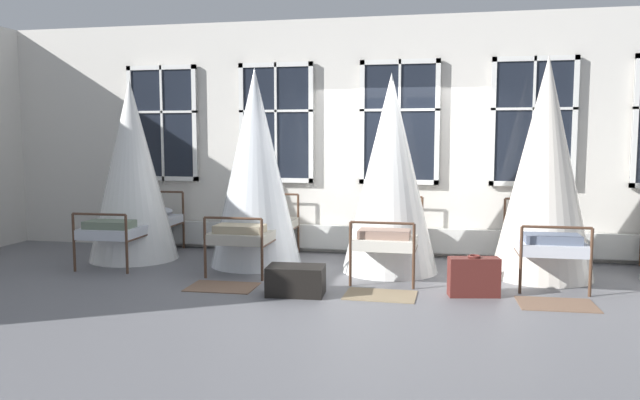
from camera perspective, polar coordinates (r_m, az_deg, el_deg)
name	(u,v)px	position (r m, az deg, el deg)	size (l,w,h in m)	color
ground	(390,273)	(8.23, 6.49, -6.69)	(23.67, 23.67, 0.00)	slate
back_wall_with_windows	(400,137)	(9.35, 7.36, 5.75)	(12.84, 0.10, 3.54)	silver
window_bank	(399,178)	(9.25, 7.25, 2.06)	(8.71, 0.10, 2.84)	black
cot_first	(132,173)	(9.34, -16.95, 2.37)	(1.27, 1.94, 2.60)	#4C3323
cot_second	(255,171)	(8.59, -5.97, 2.69)	(1.27, 1.92, 2.72)	#4C3323
cot_third	(391,177)	(8.18, 6.52, 2.15)	(1.27, 1.92, 2.61)	#4C3323
cot_fourth	(545,171)	(8.27, 20.03, 2.50)	(1.27, 1.93, 2.79)	#4C3323
rug_second	(222,287)	(7.50, -9.01, -7.92)	(0.80, 0.56, 0.01)	brown
rug_third	(380,295)	(7.07, 5.59, -8.73)	(0.80, 0.56, 0.01)	#8E7A5B
rug_fourth	(557,304)	(7.13, 21.00, -8.97)	(0.80, 0.56, 0.01)	brown
suitcase_dark	(474,277)	(7.17, 14.00, -6.88)	(0.59, 0.31, 0.47)	#5B231E
travel_trunk	(296,280)	(7.04, -2.24, -7.42)	(0.64, 0.40, 0.33)	black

